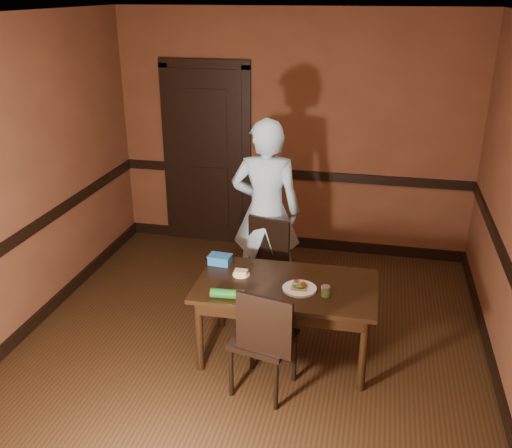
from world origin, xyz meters
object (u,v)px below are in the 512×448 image
at_px(dining_table, 285,320).
at_px(sauce_jar, 325,291).
at_px(person, 266,211).
at_px(cheese_saucer, 241,273).
at_px(chair_far, 270,271).
at_px(sandwich_plate, 300,288).
at_px(chair_near, 264,338).
at_px(food_tub, 220,259).

xyz_separation_m(dining_table, sauce_jar, (0.32, -0.12, 0.38)).
xyz_separation_m(person, cheese_saucer, (-0.02, -0.90, -0.21)).
bearing_deg(chair_far, person, 122.75).
bearing_deg(sandwich_plate, person, 114.86).
bearing_deg(chair_far, chair_near, -66.27).
bearing_deg(dining_table, sauce_jar, -21.31).
xyz_separation_m(chair_far, cheese_saucer, (-0.14, -0.55, 0.25)).
bearing_deg(food_tub, chair_far, 50.91).
height_order(chair_far, cheese_saucer, chair_far).
xyz_separation_m(chair_near, sauce_jar, (0.41, 0.34, 0.26)).
height_order(sandwich_plate, sauce_jar, sauce_jar).
distance_m(chair_far, cheese_saucer, 0.62).
distance_m(cheese_saucer, food_tub, 0.28).
bearing_deg(dining_table, food_tub, 158.09).
height_order(person, food_tub, person).
relative_size(chair_far, person, 0.50).
bearing_deg(sandwich_plate, chair_near, -117.93).
height_order(chair_far, food_tub, chair_far).
relative_size(sandwich_plate, cheese_saucer, 1.89).
xyz_separation_m(sandwich_plate, sauce_jar, (0.21, -0.05, 0.02)).
height_order(sauce_jar, food_tub, sauce_jar).
xyz_separation_m(person, food_tub, (-0.25, -0.74, -0.18)).
distance_m(person, sauce_jar, 1.31).
bearing_deg(sandwich_plate, cheese_saucer, 164.35).
relative_size(chair_near, sauce_jar, 10.97).
distance_m(sauce_jar, cheese_saucer, 0.74).
relative_size(cheese_saucer, food_tub, 0.71).
height_order(person, sauce_jar, person).
bearing_deg(cheese_saucer, chair_far, 76.07).
height_order(dining_table, person, person).
relative_size(chair_near, person, 0.51).
relative_size(person, cheese_saucer, 12.64).
xyz_separation_m(sauce_jar, cheese_saucer, (-0.72, 0.20, -0.02)).
distance_m(sandwich_plate, cheese_saucer, 0.53).
height_order(dining_table, sandwich_plate, sandwich_plate).
bearing_deg(chair_near, chair_far, -68.84).
height_order(person, sandwich_plate, person).
bearing_deg(sauce_jar, sandwich_plate, 165.67).
bearing_deg(chair_near, person, -66.57).
xyz_separation_m(chair_near, sandwich_plate, (0.21, 0.39, 0.24)).
height_order(chair_far, sauce_jar, chair_far).
xyz_separation_m(chair_far, food_tub, (-0.36, -0.39, 0.27)).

